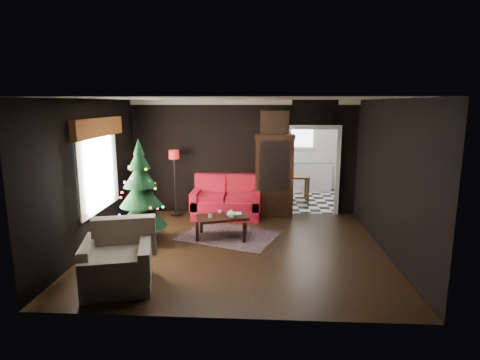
# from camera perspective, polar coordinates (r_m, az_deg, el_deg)

# --- Properties ---
(floor) EXTENTS (5.50, 5.50, 0.00)m
(floor) POSITION_cam_1_polar(r_m,az_deg,el_deg) (7.63, -0.39, -9.82)
(floor) COLOR black
(floor) RESTS_ON ground
(ceiling) EXTENTS (5.50, 5.50, 0.00)m
(ceiling) POSITION_cam_1_polar(r_m,az_deg,el_deg) (7.13, -0.42, 11.70)
(ceiling) COLOR white
(ceiling) RESTS_ON ground
(wall_back) EXTENTS (5.50, 0.00, 5.50)m
(wall_back) POSITION_cam_1_polar(r_m,az_deg,el_deg) (9.71, 0.54, 3.27)
(wall_back) COLOR black
(wall_back) RESTS_ON ground
(wall_front) EXTENTS (5.50, 0.00, 5.50)m
(wall_front) POSITION_cam_1_polar(r_m,az_deg,el_deg) (4.82, -2.30, -4.88)
(wall_front) COLOR black
(wall_front) RESTS_ON ground
(wall_left) EXTENTS (0.00, 5.50, 5.50)m
(wall_left) POSITION_cam_1_polar(r_m,az_deg,el_deg) (7.91, -20.70, 0.74)
(wall_left) COLOR black
(wall_left) RESTS_ON ground
(wall_right) EXTENTS (0.00, 5.50, 5.50)m
(wall_right) POSITION_cam_1_polar(r_m,az_deg,el_deg) (7.59, 20.80, 0.31)
(wall_right) COLOR black
(wall_right) RESTS_ON ground
(doorway) EXTENTS (1.10, 0.10, 2.10)m
(doorway) POSITION_cam_1_polar(r_m,az_deg,el_deg) (9.84, 10.48, 1.12)
(doorway) COLOR white
(doorway) RESTS_ON ground
(left_window) EXTENTS (0.05, 1.60, 1.40)m
(left_window) POSITION_cam_1_polar(r_m,az_deg,el_deg) (8.07, -19.90, 1.34)
(left_window) COLOR white
(left_window) RESTS_ON wall_left
(valance) EXTENTS (0.12, 2.10, 0.35)m
(valance) POSITION_cam_1_polar(r_m,az_deg,el_deg) (7.95, -19.76, 7.18)
(valance) COLOR brown
(valance) RESTS_ON wall_left
(kitchen_floor) EXTENTS (3.00, 3.00, 0.00)m
(kitchen_floor) POSITION_cam_1_polar(r_m,az_deg,el_deg) (11.51, 9.38, -2.73)
(kitchen_floor) COLOR white
(kitchen_floor) RESTS_ON ground
(kitchen_window) EXTENTS (0.70, 0.06, 0.70)m
(kitchen_window) POSITION_cam_1_polar(r_m,az_deg,el_deg) (12.66, 8.93, 6.34)
(kitchen_window) COLOR white
(kitchen_window) RESTS_ON ground
(rug) EXTENTS (2.26, 1.95, 0.01)m
(rug) POSITION_cam_1_polar(r_m,az_deg,el_deg) (8.27, -1.69, -8.10)
(rug) COLOR #2B2025
(rug) RESTS_ON ground
(loveseat) EXTENTS (1.70, 0.90, 1.00)m
(loveseat) POSITION_cam_1_polar(r_m,az_deg,el_deg) (9.47, -2.03, -2.49)
(loveseat) COLOR #780605
(loveseat) RESTS_ON ground
(curio_cabinet) EXTENTS (0.90, 0.45, 1.90)m
(curio_cabinet) POSITION_cam_1_polar(r_m,az_deg,el_deg) (9.55, 4.96, 0.36)
(curio_cabinet) COLOR black
(curio_cabinet) RESTS_ON ground
(floor_lamp) EXTENTS (0.32, 0.32, 1.59)m
(floor_lamp) POSITION_cam_1_polar(r_m,az_deg,el_deg) (9.62, -9.42, -0.40)
(floor_lamp) COLOR black
(floor_lamp) RESTS_ON ground
(christmas_tree) EXTENTS (1.16, 1.16, 1.88)m
(christmas_tree) POSITION_cam_1_polar(r_m,az_deg,el_deg) (7.93, -14.20, -1.43)
(christmas_tree) COLOR black
(christmas_tree) RESTS_ON ground
(armchair) EXTENTS (1.24, 1.24, 1.04)m
(armchair) POSITION_cam_1_polar(r_m,az_deg,el_deg) (6.23, -17.38, -10.74)
(armchair) COLOR tan
(armchair) RESTS_ON ground
(coffee_table) EXTENTS (1.15, 0.90, 0.45)m
(coffee_table) POSITION_cam_1_polar(r_m,az_deg,el_deg) (8.11, -2.62, -6.76)
(coffee_table) COLOR black
(coffee_table) RESTS_ON rug
(teapot) EXTENTS (0.24, 0.24, 0.18)m
(teapot) POSITION_cam_1_polar(r_m,az_deg,el_deg) (7.82, -1.34, -5.02)
(teapot) COLOR white
(teapot) RESTS_ON coffee_table
(cup_a) EXTENTS (0.09, 0.09, 0.06)m
(cup_a) POSITION_cam_1_polar(r_m,az_deg,el_deg) (8.28, -2.96, -4.55)
(cup_a) COLOR silver
(cup_a) RESTS_ON coffee_table
(cup_b) EXTENTS (0.09, 0.09, 0.07)m
(cup_b) POSITION_cam_1_polar(r_m,az_deg,el_deg) (7.94, -4.36, -5.22)
(cup_b) COLOR silver
(cup_b) RESTS_ON coffee_table
(book) EXTENTS (0.15, 0.04, 0.21)m
(book) POSITION_cam_1_polar(r_m,az_deg,el_deg) (8.15, -0.88, -4.24)
(book) COLOR gray
(book) RESTS_ON coffee_table
(wall_clock) EXTENTS (0.32, 0.32, 0.06)m
(wall_clock) POSITION_cam_1_polar(r_m,az_deg,el_deg) (9.68, 12.28, 8.82)
(wall_clock) COLOR white
(wall_clock) RESTS_ON wall_back
(painting) EXTENTS (0.62, 0.05, 0.52)m
(painting) POSITION_cam_1_polar(r_m,az_deg,el_deg) (9.58, 5.06, 8.23)
(painting) COLOR tan
(painting) RESTS_ON wall_back
(kitchen_counter) EXTENTS (1.80, 0.60, 0.90)m
(kitchen_counter) POSITION_cam_1_polar(r_m,az_deg,el_deg) (12.58, 8.87, 0.56)
(kitchen_counter) COLOR white
(kitchen_counter) RESTS_ON ground
(kitchen_table) EXTENTS (0.70, 0.70, 0.75)m
(kitchen_table) POSITION_cam_1_polar(r_m,az_deg,el_deg) (11.10, 8.06, -1.22)
(kitchen_table) COLOR brown
(kitchen_table) RESTS_ON ground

